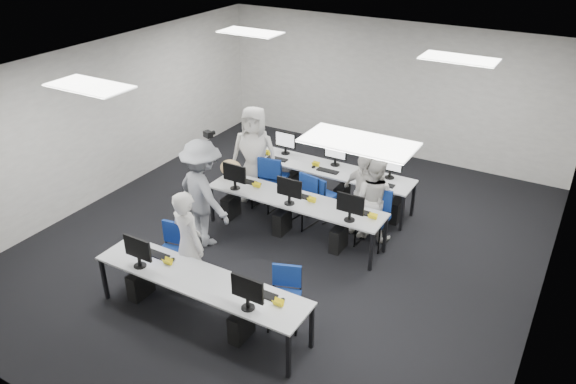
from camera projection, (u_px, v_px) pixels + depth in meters
The scene contains 23 objects.
room at pixel (289, 162), 9.01m from camera, with size 9.00×9.02×3.00m.
ceiling_panels at pixel (289, 71), 8.32m from camera, with size 5.20×4.60×0.02m.
desk_front at pixel (200, 282), 7.56m from camera, with size 3.20×0.70×0.73m.
desk_mid at pixel (295, 202), 9.55m from camera, with size 3.20×0.70×0.73m.
desk_back at pixel (331, 171), 10.62m from camera, with size 3.20×0.70×0.73m.
equipment_front at pixel (190, 297), 7.78m from camera, with size 2.51×0.41×1.19m.
equipment_mid at pixel (284, 216), 9.77m from camera, with size 2.91×0.41×1.19m.
equipment_back at pixel (340, 188), 10.70m from camera, with size 2.91×0.41×1.19m.
chair_0 at pixel (172, 264), 8.60m from camera, with size 0.52×0.56×0.92m.
chair_1 at pixel (285, 308), 7.71m from camera, with size 0.55×0.57×0.86m.
chair_2 at pixel (267, 194), 10.66m from camera, with size 0.47×0.50×0.87m.
chair_3 at pixel (302, 209), 10.12m from camera, with size 0.52×0.56×0.90m.
chair_4 at pixel (373, 228), 9.51m from camera, with size 0.47×0.51×0.96m.
chair_5 at pixel (274, 186), 10.86m from camera, with size 0.56×0.60×0.98m.
chair_6 at pixel (322, 204), 10.32m from camera, with size 0.51×0.54×0.87m.
chair_7 at pixel (370, 219), 9.84m from camera, with size 0.50×0.53×0.84m.
handbag at pixel (231, 168), 10.23m from camera, with size 0.40×0.26×0.33m, color tan.
student_0 at pixel (188, 244), 8.08m from camera, with size 0.62×0.41×1.69m, color beige.
student_1 at pixel (374, 198), 9.54m from camera, with size 0.72×0.56×1.48m, color beige.
student_2 at pixel (254, 154), 10.68m from camera, with size 0.92×0.60×1.88m, color beige.
student_3 at pixel (362, 195), 9.61m from camera, with size 0.88×0.37×1.51m, color beige.
photographer at pixel (203, 193), 9.26m from camera, with size 1.21×0.70×1.87m, color slate.
dslr_camera at pixel (208, 134), 8.90m from camera, with size 0.14×0.18×0.10m, color black.
Camera 1 is at (4.09, -7.11, 5.27)m, focal length 35.00 mm.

